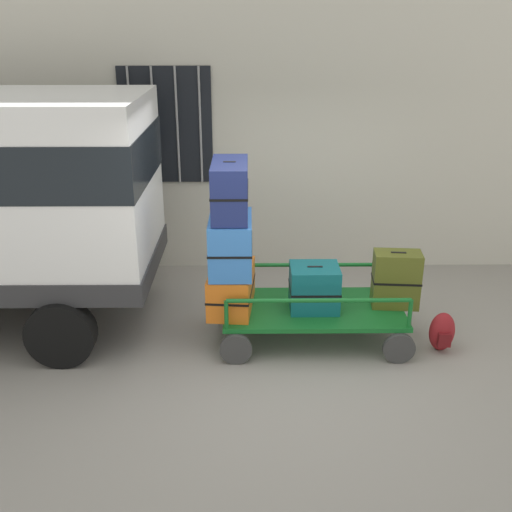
{
  "coord_description": "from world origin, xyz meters",
  "views": [
    {
      "loc": [
        -0.25,
        -5.46,
        3.31
      ],
      "look_at": [
        -0.19,
        0.37,
        0.98
      ],
      "focal_mm": 41.9,
      "sensor_mm": 36.0,
      "label": 1
    }
  ],
  "objects_px": {
    "backpack": "(442,332)",
    "suitcase_midleft_bottom": "(314,288)",
    "suitcase_left_bottom": "(232,288)",
    "suitcase_center_bottom": "(396,279)",
    "suitcase_left_middle": "(231,244)",
    "luggage_cart": "(313,312)",
    "suitcase_left_top": "(230,189)"
  },
  "relations": [
    {
      "from": "suitcase_left_top",
      "to": "suitcase_center_bottom",
      "type": "bearing_deg",
      "value": 0.07
    },
    {
      "from": "luggage_cart",
      "to": "suitcase_center_bottom",
      "type": "height_order",
      "value": "suitcase_center_bottom"
    },
    {
      "from": "luggage_cart",
      "to": "suitcase_center_bottom",
      "type": "bearing_deg",
      "value": 2.26
    },
    {
      "from": "suitcase_left_top",
      "to": "backpack",
      "type": "height_order",
      "value": "suitcase_left_top"
    },
    {
      "from": "luggage_cart",
      "to": "suitcase_left_middle",
      "type": "xyz_separation_m",
      "value": [
        -0.89,
        -0.01,
        0.8
      ]
    },
    {
      "from": "suitcase_midleft_bottom",
      "to": "suitcase_center_bottom",
      "type": "distance_m",
      "value": 0.89
    },
    {
      "from": "suitcase_left_top",
      "to": "suitcase_center_bottom",
      "type": "distance_m",
      "value": 2.04
    },
    {
      "from": "luggage_cart",
      "to": "suitcase_left_top",
      "type": "relative_size",
      "value": 2.53
    },
    {
      "from": "luggage_cart",
      "to": "suitcase_center_bottom",
      "type": "xyz_separation_m",
      "value": [
        0.89,
        0.03,
        0.37
      ]
    },
    {
      "from": "suitcase_left_bottom",
      "to": "suitcase_center_bottom",
      "type": "relative_size",
      "value": 1.39
    },
    {
      "from": "suitcase_left_middle",
      "to": "backpack",
      "type": "distance_m",
      "value": 2.42
    },
    {
      "from": "suitcase_left_top",
      "to": "backpack",
      "type": "xyz_separation_m",
      "value": [
        2.23,
        -0.31,
        -1.48
      ]
    },
    {
      "from": "suitcase_left_top",
      "to": "backpack",
      "type": "distance_m",
      "value": 2.7
    },
    {
      "from": "backpack",
      "to": "suitcase_midleft_bottom",
      "type": "bearing_deg",
      "value": 169.31
    },
    {
      "from": "backpack",
      "to": "luggage_cart",
      "type": "bearing_deg",
      "value": 168.25
    },
    {
      "from": "suitcase_left_top",
      "to": "suitcase_midleft_bottom",
      "type": "relative_size",
      "value": 1.49
    },
    {
      "from": "suitcase_left_bottom",
      "to": "suitcase_center_bottom",
      "type": "distance_m",
      "value": 1.78
    },
    {
      "from": "suitcase_left_bottom",
      "to": "suitcase_midleft_bottom",
      "type": "bearing_deg",
      "value": -2.68
    },
    {
      "from": "suitcase_midleft_bottom",
      "to": "suitcase_left_bottom",
      "type": "bearing_deg",
      "value": 177.32
    },
    {
      "from": "suitcase_left_middle",
      "to": "backpack",
      "type": "relative_size",
      "value": 1.76
    },
    {
      "from": "suitcase_left_middle",
      "to": "suitcase_left_top",
      "type": "height_order",
      "value": "suitcase_left_top"
    },
    {
      "from": "suitcase_midleft_bottom",
      "to": "suitcase_left_top",
      "type": "bearing_deg",
      "value": 176.24
    },
    {
      "from": "suitcase_left_top",
      "to": "backpack",
      "type": "bearing_deg",
      "value": -7.96
    },
    {
      "from": "suitcase_left_bottom",
      "to": "suitcase_left_top",
      "type": "bearing_deg",
      "value": 90.0
    },
    {
      "from": "suitcase_left_bottom",
      "to": "suitcase_midleft_bottom",
      "type": "height_order",
      "value": "suitcase_midleft_bottom"
    },
    {
      "from": "suitcase_left_middle",
      "to": "suitcase_midleft_bottom",
      "type": "relative_size",
      "value": 1.46
    },
    {
      "from": "suitcase_midleft_bottom",
      "to": "backpack",
      "type": "relative_size",
      "value": 1.2
    },
    {
      "from": "suitcase_left_bottom",
      "to": "suitcase_center_bottom",
      "type": "height_order",
      "value": "suitcase_center_bottom"
    },
    {
      "from": "luggage_cart",
      "to": "suitcase_left_bottom",
      "type": "xyz_separation_m",
      "value": [
        -0.89,
        0.02,
        0.29
      ]
    },
    {
      "from": "suitcase_left_bottom",
      "to": "luggage_cart",
      "type": "bearing_deg",
      "value": -1.03
    },
    {
      "from": "luggage_cart",
      "to": "suitcase_left_top",
      "type": "height_order",
      "value": "suitcase_left_top"
    },
    {
      "from": "luggage_cart",
      "to": "backpack",
      "type": "xyz_separation_m",
      "value": [
        1.35,
        -0.28,
        -0.1
      ]
    }
  ]
}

